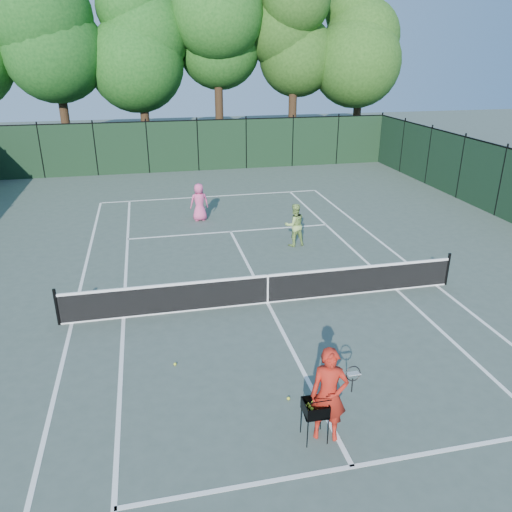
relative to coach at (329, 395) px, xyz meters
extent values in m
plane|color=#435148|center=(0.19, 5.56, -0.96)|extent=(90.00, 90.00, 0.00)
cube|color=white|center=(-5.29, 5.56, -0.96)|extent=(0.10, 23.77, 0.01)
cube|color=white|center=(5.68, 5.56, -0.96)|extent=(0.10, 23.77, 0.01)
cube|color=white|center=(-3.92, 5.56, -0.96)|extent=(0.10, 23.77, 0.01)
cube|color=white|center=(4.31, 5.56, -0.96)|extent=(0.10, 23.77, 0.01)
cube|color=white|center=(0.19, 17.45, -0.96)|extent=(10.97, 0.10, 0.01)
cube|color=white|center=(0.19, -0.84, -0.96)|extent=(8.23, 0.10, 0.01)
cube|color=white|center=(0.19, 11.96, -0.96)|extent=(8.23, 0.10, 0.01)
cube|color=white|center=(0.19, 5.56, -0.96)|extent=(0.10, 12.80, 0.01)
cube|color=black|center=(0.19, 5.56, -0.50)|extent=(11.60, 0.03, 0.85)
cube|color=white|center=(0.19, 5.56, -0.08)|extent=(11.60, 0.05, 0.07)
cube|color=white|center=(0.19, 5.56, -0.94)|extent=(11.60, 0.05, 0.04)
cube|color=white|center=(0.19, 5.56, -0.50)|extent=(0.05, 0.04, 0.91)
cylinder|color=black|center=(-5.61, 5.56, -0.43)|extent=(0.09, 0.09, 1.06)
cylinder|color=black|center=(5.99, 5.56, -0.43)|extent=(0.09, 0.09, 1.06)
cube|color=black|center=(0.19, 23.56, 0.54)|extent=(24.00, 0.05, 3.00)
cylinder|color=black|center=(-7.81, 27.56, 1.44)|extent=(0.56, 0.56, 4.80)
ellipsoid|color=#134415|center=(-7.81, 27.56, 7.75)|extent=(6.80, 6.80, 10.54)
cylinder|color=black|center=(-2.81, 27.36, 1.19)|extent=(0.56, 0.56, 4.30)
ellipsoid|color=#154A15|center=(-2.81, 27.36, 6.79)|extent=(6.00, 6.00, 9.30)
cylinder|color=black|center=(2.19, 27.86, 1.54)|extent=(0.56, 0.56, 5.00)
ellipsoid|color=#1A4F16|center=(2.19, 27.86, 8.07)|extent=(7.00, 7.00, 10.85)
cylinder|color=black|center=(7.19, 27.16, 1.34)|extent=(0.56, 0.56, 4.60)
ellipsoid|color=#1F4714|center=(7.19, 27.16, 7.21)|extent=(6.20, 6.20, 9.61)
cylinder|color=black|center=(12.19, 27.66, 1.24)|extent=(0.56, 0.56, 4.40)
ellipsoid|color=#1F4915|center=(12.19, 27.66, 6.78)|extent=(5.80, 5.80, 8.99)
imported|color=#AB1F13|center=(0.00, 0.00, 0.00)|extent=(0.81, 0.66, 1.92)
cylinder|color=black|center=(0.54, 0.19, -0.01)|extent=(0.03, 0.03, 0.30)
torus|color=black|center=(0.54, 0.19, 0.26)|extent=(0.30, 0.10, 0.30)
imported|color=#DE4E88|center=(-0.86, 13.75, -0.14)|extent=(0.84, 0.58, 1.63)
imported|color=#96BD5E|center=(2.29, 9.93, -0.14)|extent=(0.87, 0.72, 1.63)
cylinder|color=black|center=(-0.46, -0.21, -0.66)|extent=(0.02, 0.02, 0.60)
cylinder|color=black|center=(-0.05, -0.21, -0.66)|extent=(0.02, 0.02, 0.60)
cylinder|color=black|center=(-0.46, 0.19, -0.66)|extent=(0.02, 0.02, 0.60)
cylinder|color=black|center=(-0.05, 0.19, -0.66)|extent=(0.02, 0.02, 0.60)
cube|color=black|center=(-0.26, -0.01, -0.24)|extent=(0.48, 0.48, 0.25)
sphere|color=#B2DA2C|center=(-0.26, -0.01, -0.31)|extent=(0.07, 0.07, 0.07)
sphere|color=#B2DA2C|center=(-0.26, -0.01, -0.31)|extent=(0.07, 0.07, 0.07)
sphere|color=#B2DA2C|center=(-0.26, -0.01, -0.31)|extent=(0.07, 0.07, 0.07)
sphere|color=#B2DA2C|center=(-0.26, -0.01, -0.31)|extent=(0.07, 0.07, 0.07)
sphere|color=#B2DA2C|center=(-0.26, -0.01, -0.31)|extent=(0.07, 0.07, 0.07)
sphere|color=#B2DA2C|center=(-0.26, -0.01, -0.31)|extent=(0.07, 0.07, 0.07)
sphere|color=#B2DA2C|center=(-0.26, -0.01, -0.31)|extent=(0.07, 0.07, 0.07)
sphere|color=#B2DA2C|center=(-0.26, -0.01, -0.31)|extent=(0.07, 0.07, 0.07)
sphere|color=#B2DA2C|center=(-0.26, -0.01, -0.31)|extent=(0.07, 0.07, 0.07)
sphere|color=#B2DA2C|center=(-0.26, -0.01, -0.31)|extent=(0.07, 0.07, 0.07)
sphere|color=#B2DA2C|center=(-0.26, -0.01, -0.31)|extent=(0.07, 0.07, 0.07)
sphere|color=#B2DA2C|center=(-0.26, -0.01, -0.31)|extent=(0.07, 0.07, 0.07)
sphere|color=#B2DA2C|center=(-0.26, -0.01, -0.31)|extent=(0.07, 0.07, 0.07)
sphere|color=#B2DA2C|center=(-0.26, -0.01, -0.31)|extent=(0.07, 0.07, 0.07)
sphere|color=#B2DA2C|center=(-0.26, -0.01, -0.31)|extent=(0.07, 0.07, 0.07)
sphere|color=#B2DA2C|center=(-0.26, -0.01, -0.31)|extent=(0.07, 0.07, 0.07)
sphere|color=yellow|center=(-0.42, 1.19, -0.93)|extent=(0.07, 0.07, 0.07)
sphere|color=#C7DB2C|center=(-2.68, 2.97, -0.93)|extent=(0.07, 0.07, 0.07)
camera|label=1|loc=(-2.95, -7.08, 5.89)|focal=35.00mm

